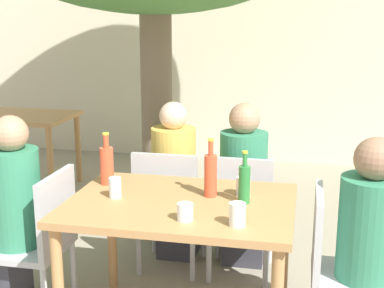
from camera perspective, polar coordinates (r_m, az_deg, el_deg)
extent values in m
cube|color=beige|center=(6.54, 6.66, 10.31)|extent=(10.00, 0.08, 2.80)
cylinder|color=#7A6651|center=(4.19, -3.75, 2.58)|extent=(0.24, 0.24, 1.93)
cube|color=#B27F4C|center=(2.93, -1.25, -6.49)|extent=(1.23, 0.89, 0.04)
cylinder|color=#B27F4C|center=(3.57, -8.56, -9.54)|extent=(0.06, 0.06, 0.74)
cylinder|color=#B27F4C|center=(3.37, 9.78, -11.08)|extent=(0.06, 0.06, 0.74)
cube|color=#B27F4C|center=(5.80, -19.03, 2.84)|extent=(1.34, 0.76, 0.04)
cylinder|color=#B27F4C|center=(5.32, -14.85, -2.07)|extent=(0.06, 0.06, 0.74)
cylinder|color=#B27F4C|center=(5.88, -12.06, -0.45)|extent=(0.06, 0.06, 0.74)
cube|color=#B2B2B7|center=(3.39, -17.06, -10.49)|extent=(0.44, 0.44, 0.04)
cube|color=#B2B2B7|center=(3.21, -14.22, -6.99)|extent=(0.04, 0.44, 0.45)
cylinder|color=#B2B2B7|center=(3.72, -18.01, -12.02)|extent=(0.04, 0.04, 0.40)
cylinder|color=#B2B2B7|center=(3.55, -12.55, -12.90)|extent=(0.04, 0.04, 0.40)
cube|color=#B2B2B7|center=(3.01, 16.90, -13.63)|extent=(0.44, 0.44, 0.04)
cube|color=#B2B2B7|center=(2.90, 13.24, -9.21)|extent=(0.04, 0.44, 0.45)
cube|color=#B2B2B7|center=(3.80, -2.15, -7.18)|extent=(0.44, 0.44, 0.04)
cube|color=#B2B2B7|center=(3.54, -2.99, -4.62)|extent=(0.44, 0.04, 0.45)
cylinder|color=#B2B2B7|center=(4.02, 1.22, -9.33)|extent=(0.04, 0.04, 0.40)
cylinder|color=#B2B2B7|center=(4.10, -4.07, -8.87)|extent=(0.04, 0.04, 0.40)
cylinder|color=#B2B2B7|center=(3.68, 0.06, -11.58)|extent=(0.04, 0.04, 0.40)
cylinder|color=#B2B2B7|center=(3.77, -5.71, -11.01)|extent=(0.04, 0.04, 0.40)
cube|color=#B2B2B7|center=(3.72, 5.28, -7.73)|extent=(0.44, 0.44, 0.04)
cube|color=#B2B2B7|center=(3.45, 4.96, -5.15)|extent=(0.44, 0.04, 0.45)
cylinder|color=#B2B2B7|center=(3.96, 8.33, -9.82)|extent=(0.04, 0.04, 0.40)
cylinder|color=#B2B2B7|center=(4.00, 2.82, -9.45)|extent=(0.04, 0.04, 0.40)
cylinder|color=#B2B2B7|center=(3.62, 7.88, -12.18)|extent=(0.04, 0.04, 0.40)
cylinder|color=#B2B2B7|center=(3.66, 1.81, -11.74)|extent=(0.04, 0.04, 0.40)
cylinder|color=#337F5B|center=(3.31, -18.34, -5.45)|extent=(0.30, 0.30, 0.58)
sphere|color=tan|center=(3.21, -18.85, 1.07)|extent=(0.21, 0.21, 0.21)
cylinder|color=#337F5B|center=(2.90, 18.48, -8.57)|extent=(0.33, 0.33, 0.54)
sphere|color=#936B51|center=(2.79, 19.05, -1.51)|extent=(0.22, 0.22, 0.22)
cube|color=#383842|center=(4.11, -1.22, -8.51)|extent=(0.28, 0.40, 0.43)
cylinder|color=gold|center=(3.76, -1.97, -2.55)|extent=(0.31, 0.31, 0.57)
sphere|color=beige|center=(3.68, -2.02, 3.04)|extent=(0.19, 0.19, 0.19)
cube|color=#383842|center=(4.03, 5.68, -9.03)|extent=(0.29, 0.40, 0.43)
cylinder|color=#337F5B|center=(3.68, 5.50, -3.04)|extent=(0.33, 0.33, 0.56)
sphere|color=tan|center=(3.59, 5.63, 2.73)|extent=(0.21, 0.21, 0.21)
cylinder|color=#DB4C2D|center=(2.97, 2.00, -3.43)|extent=(0.07, 0.07, 0.24)
cylinder|color=#DB4C2D|center=(2.93, 2.02, -0.44)|extent=(0.03, 0.03, 0.08)
cylinder|color=gold|center=(2.91, 2.03, 0.47)|extent=(0.03, 0.03, 0.01)
cylinder|color=#287A38|center=(2.88, 5.60, -4.35)|extent=(0.06, 0.06, 0.21)
cylinder|color=#287A38|center=(2.84, 5.67, -1.69)|extent=(0.03, 0.03, 0.07)
cylinder|color=gold|center=(2.83, 5.69, -0.87)|extent=(0.03, 0.03, 0.01)
cylinder|color=#DB4C2D|center=(3.22, -9.08, -2.32)|extent=(0.08, 0.08, 0.22)
cylinder|color=#DB4C2D|center=(3.19, -9.18, 0.29)|extent=(0.03, 0.03, 0.08)
cylinder|color=gold|center=(3.18, -9.21, 1.08)|extent=(0.04, 0.04, 0.01)
cylinder|color=white|center=(2.65, -0.74, -7.26)|extent=(0.08, 0.08, 0.09)
cylinder|color=silver|center=(2.99, -8.20, -4.62)|extent=(0.07, 0.07, 0.12)
cylinder|color=silver|center=(2.59, 4.86, -7.50)|extent=(0.08, 0.08, 0.12)
cylinder|color=white|center=(3.00, 5.49, -4.54)|extent=(0.08, 0.08, 0.11)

